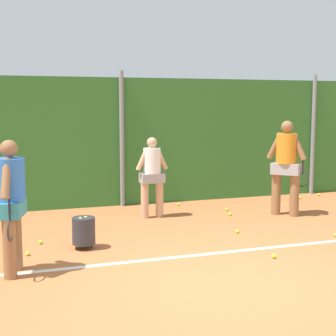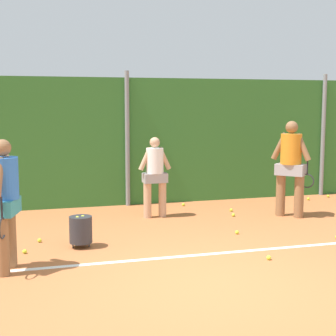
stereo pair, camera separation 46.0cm
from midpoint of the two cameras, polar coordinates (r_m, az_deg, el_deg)
name	(u,v)px [view 1 (the left image)]	position (r m, az deg, el deg)	size (l,w,h in m)	color
ground_plane	(178,250)	(8.02, -0.53, -9.14)	(26.13, 26.13, 0.00)	#B76638
hedge_fence_backdrop	(120,142)	(11.40, -6.54, 2.91)	(16.98, 0.25, 2.83)	#33702D
fence_post_center	(122,139)	(11.22, -6.36, 3.22)	(0.10, 0.10, 2.97)	gray
fence_post_right	(313,135)	(13.17, 14.97, 3.60)	(0.10, 0.10, 2.97)	gray
court_baseline_paint	(187,256)	(7.68, 0.36, -9.85)	(12.41, 0.10, 0.01)	white
player_foreground_near	(11,200)	(7.06, -18.99, -3.40)	(0.43, 0.82, 1.79)	#8C603D
player_midcourt	(286,163)	(10.46, 11.88, 0.58)	(0.69, 0.63, 1.92)	#8C603D
player_backcourt_far	(152,173)	(10.08, -3.11, -0.53)	(0.67, 0.34, 1.60)	tan
ball_hopper	(84,230)	(8.15, -11.04, -6.89)	(0.36, 0.36, 0.51)	#2D2D33
tennis_ball_0	(274,256)	(7.70, 10.06, -9.70)	(0.07, 0.07, 0.07)	#CCDB33
tennis_ball_1	(81,222)	(9.86, -11.02, -5.96)	(0.07, 0.07, 0.07)	#CCDB33
tennis_ball_2	(227,209)	(10.87, 5.39, -4.63)	(0.07, 0.07, 0.07)	#CCDB33
tennis_ball_4	(28,254)	(8.05, -17.05, -9.16)	(0.07, 0.07, 0.07)	#CCDB33
tennis_ball_5	(336,235)	(9.15, 16.91, -7.18)	(0.07, 0.07, 0.07)	#CCDB33
tennis_ball_7	(178,204)	(11.34, 0.00, -4.11)	(0.07, 0.07, 0.07)	#CCDB33
tennis_ball_9	(230,214)	(10.40, 5.70, -5.18)	(0.07, 0.07, 0.07)	#CCDB33
tennis_ball_10	(300,197)	(12.51, 13.55, -3.23)	(0.07, 0.07, 0.07)	#CCDB33
tennis_ball_11	(237,231)	(9.04, 6.30, -7.08)	(0.07, 0.07, 0.07)	#CCDB33
tennis_ball_12	(41,242)	(8.62, -15.58, -8.01)	(0.07, 0.07, 0.07)	#CCDB33
tennis_ball_13	(319,195)	(13.03, 15.55, -2.89)	(0.07, 0.07, 0.07)	#CCDB33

